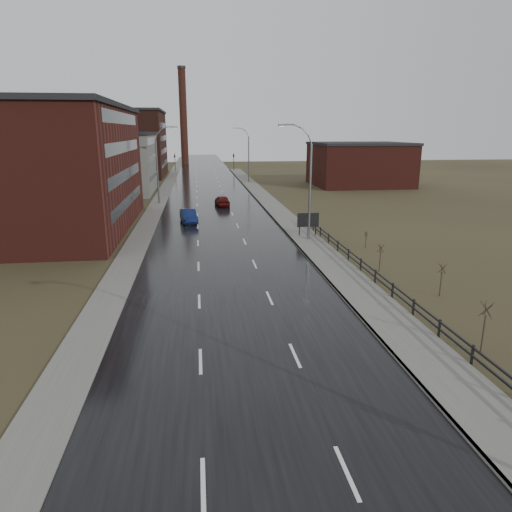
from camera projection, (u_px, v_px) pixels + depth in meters
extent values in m
cube|color=black|center=(213.00, 205.00, 67.97)|extent=(14.00, 300.00, 0.06)
cube|color=#595651|center=(309.00, 242.00, 45.09)|extent=(3.20, 180.00, 0.18)
cube|color=slate|center=(294.00, 242.00, 44.90)|extent=(0.16, 180.00, 0.18)
cube|color=#595651|center=(157.00, 206.00, 66.96)|extent=(2.40, 260.00, 0.12)
cube|color=#471914|center=(22.00, 171.00, 49.34)|extent=(22.00, 28.00, 13.00)
cube|color=black|center=(13.00, 105.00, 47.55)|extent=(22.44, 28.56, 0.50)
cube|color=black|center=(128.00, 201.00, 51.61)|extent=(0.06, 22.40, 1.20)
cube|color=black|center=(126.00, 174.00, 50.81)|extent=(0.06, 22.40, 1.20)
cube|color=black|center=(124.00, 147.00, 50.02)|extent=(0.06, 22.40, 1.20)
cube|color=black|center=(122.00, 118.00, 49.22)|extent=(0.06, 22.40, 1.20)
cube|color=slate|center=(108.00, 164.00, 81.67)|extent=(16.00, 20.00, 10.00)
cube|color=black|center=(105.00, 133.00, 80.27)|extent=(16.32, 20.40, 0.50)
cube|color=black|center=(154.00, 175.00, 83.17)|extent=(0.06, 16.00, 1.20)
cube|color=black|center=(153.00, 158.00, 82.38)|extent=(0.06, 16.00, 1.20)
cube|color=black|center=(152.00, 141.00, 81.58)|extent=(0.06, 16.00, 1.20)
cube|color=#331611|center=(108.00, 145.00, 109.09)|extent=(26.00, 24.00, 15.00)
cube|color=black|center=(106.00, 111.00, 107.03)|extent=(26.52, 24.48, 0.50)
cube|color=black|center=(164.00, 163.00, 111.87)|extent=(0.06, 19.20, 1.20)
cube|color=black|center=(164.00, 151.00, 111.07)|extent=(0.06, 19.20, 1.20)
cube|color=black|center=(163.00, 138.00, 110.28)|extent=(0.06, 19.20, 1.20)
cube|color=black|center=(162.00, 125.00, 109.48)|extent=(0.06, 19.20, 1.20)
cube|color=#471914|center=(359.00, 165.00, 91.67)|extent=(18.00, 16.00, 8.00)
cube|color=black|center=(361.00, 144.00, 90.54)|extent=(18.36, 16.32, 0.50)
cylinder|color=#331611|center=(183.00, 117.00, 149.35)|extent=(2.40, 2.40, 30.00)
cylinder|color=black|center=(181.00, 67.00, 145.30)|extent=(2.70, 2.70, 0.80)
cylinder|color=slate|center=(310.00, 193.00, 44.84)|extent=(0.24, 0.24, 9.50)
cylinder|color=slate|center=(310.00, 139.00, 43.45)|extent=(0.51, 0.14, 0.98)
cylinder|color=slate|center=(305.00, 132.00, 43.20)|extent=(0.81, 0.14, 0.81)
cylinder|color=slate|center=(298.00, 126.00, 42.99)|extent=(0.98, 0.14, 0.51)
cylinder|color=slate|center=(289.00, 125.00, 42.84)|extent=(1.01, 0.14, 0.14)
cube|color=slate|center=(282.00, 125.00, 42.77)|extent=(0.70, 0.28, 0.18)
cube|color=silver|center=(282.00, 126.00, 42.80)|extent=(0.50, 0.20, 0.04)
cylinder|color=slate|center=(157.00, 172.00, 67.65)|extent=(0.24, 0.24, 9.50)
cylinder|color=slate|center=(157.00, 136.00, 66.31)|extent=(0.51, 0.14, 0.98)
cylinder|color=slate|center=(160.00, 131.00, 66.18)|extent=(0.81, 0.14, 0.81)
cylinder|color=slate|center=(164.00, 128.00, 66.14)|extent=(0.98, 0.14, 0.51)
cylinder|color=slate|center=(170.00, 127.00, 66.20)|extent=(1.01, 0.14, 0.14)
cube|color=slate|center=(175.00, 127.00, 66.29)|extent=(0.70, 0.28, 0.18)
cube|color=silver|center=(175.00, 128.00, 66.32)|extent=(0.50, 0.20, 0.04)
cylinder|color=slate|center=(249.00, 160.00, 96.49)|extent=(0.24, 0.24, 9.50)
cylinder|color=slate|center=(248.00, 135.00, 95.10)|extent=(0.51, 0.14, 0.98)
cylinder|color=slate|center=(246.00, 131.00, 94.86)|extent=(0.81, 0.14, 0.81)
cylinder|color=slate|center=(242.00, 129.00, 94.64)|extent=(0.98, 0.14, 0.51)
cylinder|color=slate|center=(238.00, 128.00, 94.49)|extent=(1.01, 0.14, 0.14)
cube|color=slate|center=(235.00, 128.00, 94.42)|extent=(0.70, 0.28, 0.18)
cube|color=silver|center=(235.00, 129.00, 94.45)|extent=(0.50, 0.20, 0.04)
cube|color=black|center=(472.00, 356.00, 21.26)|extent=(0.10, 0.10, 1.10)
cube|color=black|center=(439.00, 329.00, 24.13)|extent=(0.10, 0.10, 1.10)
cube|color=black|center=(413.00, 308.00, 27.00)|extent=(0.10, 0.10, 1.10)
cube|color=black|center=(392.00, 291.00, 29.87)|extent=(0.10, 0.10, 1.10)
cube|color=black|center=(375.00, 277.00, 32.74)|extent=(0.10, 0.10, 1.10)
cube|color=black|center=(361.00, 265.00, 35.61)|extent=(0.10, 0.10, 1.10)
cube|color=black|center=(348.00, 255.00, 38.48)|extent=(0.10, 0.10, 1.10)
cube|color=black|center=(338.00, 247.00, 41.35)|extent=(0.10, 0.10, 1.10)
cube|color=black|center=(329.00, 239.00, 44.22)|extent=(0.10, 0.10, 1.10)
cube|color=black|center=(320.00, 232.00, 47.09)|extent=(0.10, 0.10, 1.10)
cube|color=black|center=(313.00, 227.00, 49.96)|extent=(0.10, 0.10, 1.10)
cube|color=black|center=(307.00, 221.00, 52.83)|extent=(0.10, 0.10, 1.10)
cube|color=black|center=(396.00, 288.00, 29.29)|extent=(0.08, 53.00, 0.10)
cube|color=black|center=(396.00, 294.00, 29.39)|extent=(0.08, 53.00, 0.10)
cylinder|color=#382D23|center=(483.00, 334.00, 22.42)|extent=(0.08, 0.08, 2.01)
cylinder|color=#382D23|center=(488.00, 310.00, 22.08)|extent=(0.04, 0.68, 0.79)
cylinder|color=#382D23|center=(486.00, 309.00, 22.13)|extent=(0.64, 0.25, 0.80)
cylinder|color=#382D23|center=(485.00, 310.00, 22.10)|extent=(0.38, 0.57, 0.81)
cylinder|color=#382D23|center=(486.00, 310.00, 22.05)|extent=(0.38, 0.57, 0.81)
cylinder|color=#382D23|center=(487.00, 310.00, 22.03)|extent=(0.64, 0.25, 0.80)
cylinder|color=#382D23|center=(441.00, 284.00, 30.30)|extent=(0.08, 0.08, 1.67)
cylinder|color=#382D23|center=(443.00, 269.00, 30.02)|extent=(0.04, 0.57, 0.66)
cylinder|color=#382D23|center=(442.00, 268.00, 30.06)|extent=(0.54, 0.21, 0.67)
cylinder|color=#382D23|center=(442.00, 269.00, 30.04)|extent=(0.32, 0.48, 0.68)
cylinder|color=#382D23|center=(442.00, 269.00, 29.98)|extent=(0.32, 0.48, 0.68)
cylinder|color=#382D23|center=(443.00, 269.00, 29.97)|extent=(0.54, 0.21, 0.67)
cylinder|color=#382D23|center=(380.00, 262.00, 35.65)|extent=(0.08, 0.08, 1.63)
cylinder|color=#382D23|center=(381.00, 248.00, 35.37)|extent=(0.04, 0.55, 0.65)
cylinder|color=#382D23|center=(381.00, 248.00, 35.41)|extent=(0.53, 0.21, 0.66)
cylinder|color=#382D23|center=(380.00, 248.00, 35.39)|extent=(0.32, 0.47, 0.66)
cylinder|color=#382D23|center=(380.00, 248.00, 35.33)|extent=(0.32, 0.47, 0.66)
cylinder|color=#382D23|center=(381.00, 249.00, 35.32)|extent=(0.53, 0.21, 0.66)
cylinder|color=#382D23|center=(366.00, 242.00, 42.96)|extent=(0.08, 0.08, 1.18)
cylinder|color=#382D23|center=(367.00, 234.00, 42.76)|extent=(0.04, 0.41, 0.47)
cylinder|color=#382D23|center=(366.00, 234.00, 42.80)|extent=(0.39, 0.16, 0.48)
cylinder|color=#382D23|center=(366.00, 234.00, 42.78)|extent=(0.24, 0.35, 0.49)
cylinder|color=#382D23|center=(366.00, 234.00, 42.72)|extent=(0.24, 0.35, 0.49)
cylinder|color=#382D23|center=(367.00, 234.00, 42.71)|extent=(0.39, 0.16, 0.48)
cube|color=black|center=(299.00, 228.00, 47.43)|extent=(0.10, 0.10, 1.80)
cube|color=black|center=(316.00, 228.00, 47.64)|extent=(0.10, 0.10, 1.80)
cube|color=silver|center=(308.00, 220.00, 47.25)|extent=(2.17, 0.08, 1.35)
cube|color=black|center=(308.00, 220.00, 47.20)|extent=(2.27, 0.04, 1.45)
cylinder|color=black|center=(175.00, 162.00, 123.70)|extent=(0.16, 0.16, 5.20)
imported|color=black|center=(175.00, 154.00, 123.13)|extent=(0.58, 2.73, 1.10)
sphere|color=#FF190C|center=(175.00, 153.00, 122.91)|extent=(0.18, 0.18, 0.18)
cylinder|color=black|center=(234.00, 161.00, 125.66)|extent=(0.16, 0.16, 5.20)
imported|color=black|center=(234.00, 153.00, 125.09)|extent=(0.58, 2.73, 1.10)
sphere|color=#FF190C|center=(234.00, 152.00, 124.86)|extent=(0.18, 0.18, 0.18)
imported|color=#0D1843|center=(189.00, 217.00, 54.48)|extent=(2.33, 5.04, 1.60)
imported|color=#4F0E0D|center=(222.00, 201.00, 66.59)|extent=(2.18, 4.83, 1.61)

